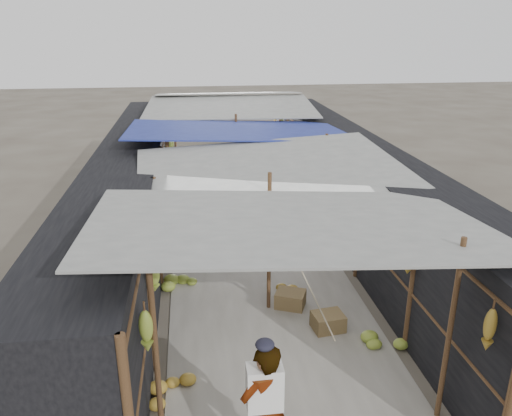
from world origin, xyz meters
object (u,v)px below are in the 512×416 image
crate_near (328,322)px  vendor_elderly (264,409)px  black_basin (298,244)px  vendor_seated (299,206)px  shopper_blue (211,192)px

crate_near → vendor_elderly: 3.13m
crate_near → black_basin: crate_near is taller
crate_near → black_basin: bearing=78.7°
black_basin → vendor_seated: bearing=77.6°
black_basin → vendor_seated: (0.34, 1.55, 0.37)m
vendor_elderly → shopper_blue: size_ratio=1.04×
black_basin → crate_near: bearing=-93.7°
crate_near → black_basin: (0.22, 3.43, -0.07)m
vendor_elderly → shopper_blue: 8.06m
crate_near → shopper_blue: 5.70m
vendor_elderly → vendor_seated: bearing=-129.9°
vendor_elderly → black_basin: bearing=-130.5°
vendor_elderly → shopper_blue: bearing=-113.2°
black_basin → shopper_blue: 2.85m
crate_near → vendor_elderly: (-1.50, -2.66, 0.69)m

